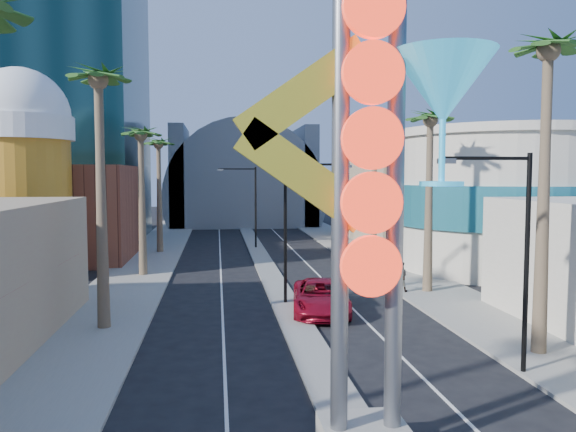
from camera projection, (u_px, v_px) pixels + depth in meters
name	position (u px, v px, depth m)	size (l,w,h in m)	color
sidewalk_west	(145.00, 264.00, 44.87)	(5.00, 100.00, 0.15)	gray
sidewalk_east	(376.00, 260.00, 47.25)	(5.00, 100.00, 0.15)	gray
median	(261.00, 257.00, 49.03)	(1.60, 84.00, 0.15)	gray
hotel_tower	(38.00, 4.00, 58.31)	(20.00, 20.00, 50.00)	black
brick_filler_west	(69.00, 214.00, 46.74)	(10.00, 10.00, 8.00)	brown
filler_east	(401.00, 196.00, 60.57)	(10.00, 20.00, 10.00)	tan
beer_mug	(22.00, 166.00, 38.42)	(7.00, 7.00, 14.50)	#BF7F19
turquoise_building	(502.00, 201.00, 42.99)	(16.60, 16.60, 10.60)	beige
canopy	(243.00, 195.00, 82.36)	(22.00, 16.00, 22.00)	slate
neon_sign	(401.00, 171.00, 13.93)	(6.53, 2.60, 12.55)	gray
streetlight_0	(295.00, 217.00, 30.94)	(3.79, 0.25, 8.00)	black
streetlight_1	(250.00, 199.00, 54.55)	(3.79, 0.25, 8.00)	black
streetlight_2	(515.00, 243.00, 19.84)	(3.45, 0.25, 8.00)	black
palm_1	(99.00, 95.00, 25.35)	(2.40, 2.40, 12.70)	brown
palm_2	(141.00, 143.00, 39.30)	(2.40, 2.40, 11.20)	brown
palm_3	(158.00, 150.00, 51.17)	(2.40, 2.40, 11.20)	brown
palm_5	(548.00, 70.00, 21.63)	(2.40, 2.40, 13.20)	brown
palm_6	(430.00, 130.00, 33.60)	(2.40, 2.40, 11.70)	brown
palm_7	(375.00, 130.00, 45.41)	(2.40, 2.40, 12.70)	brown
red_pickup	(321.00, 297.00, 29.29)	(2.85, 6.18, 1.72)	maroon
pedestrian_b	(400.00, 277.00, 34.06)	(0.89, 0.69, 1.82)	gray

